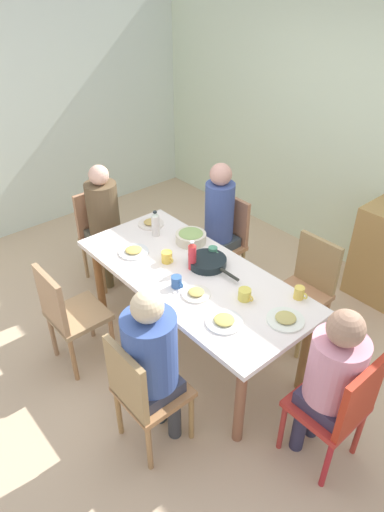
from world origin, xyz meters
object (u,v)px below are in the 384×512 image
chair_3 (225,238)px  chair_4 (142,390)px  person_1 (333,374)px  bottle_0 (155,224)px  serving_pan (208,262)px  cup_3 (299,293)px  plate_2 (151,223)px  cup_1 (213,252)px  chair_1 (339,407)px  person_3 (218,220)px  plate_1 (224,321)px  dining_table (192,282)px  chair_0 (68,312)px  person_4 (152,357)px  chair_2 (102,231)px  bowl_0 (191,237)px  plate_0 (134,251)px  plate_3 (286,319)px  cup_4 (245,295)px  person_2 (104,216)px  cup_2 (167,257)px  chair_5 (307,285)px  bottle_1 (192,256)px  cup_0 (177,282)px  plate_4 (196,293)px

chair_3 → chair_4: same height
person_1 → bottle_0: person_1 is taller
chair_3 → serving_pan: size_ratio=1.91×
cup_3 → plate_2: bearing=-173.5°
person_1 → cup_1: person_1 is taller
chair_1 → plate_2: bearing=174.7°
person_3 → plate_1: size_ratio=5.20×
dining_table → chair_0: size_ratio=2.12×
person_4 → cup_3: person_4 is taller
person_1 → cup_1: (-1.30, 0.27, 0.08)m
chair_0 → chair_2: same height
chair_2 → bowl_0: size_ratio=3.58×
chair_1 → bottle_0: bottle_0 is taller
chair_0 → serving_pan: (0.48, 0.97, 0.27)m
chair_0 → plate_0: 0.69m
chair_3 → serving_pan: 0.86m
person_4 → plate_1: size_ratio=5.02×
person_1 → cup_3: bearing=145.9°
plate_1 → plate_3: 0.40m
dining_table → cup_4: bearing=8.6°
person_2 → cup_2: 1.01m
chair_0 → chair_5: same height
chair_1 → plate_0: chair_1 is taller
chair_1 → serving_pan: 1.36m
chair_2 → chair_3: 1.18m
chair_5 → cup_2: chair_5 is taller
chair_0 → person_1: size_ratio=0.76×
person_1 → plate_2: 2.03m
person_4 → serving_pan: person_4 is taller
chair_0 → chair_5: size_ratio=1.00×
chair_3 → cup_1: 0.74m
chair_2 → person_2: person_2 is taller
bottle_0 → bottle_1: bottle_1 is taller
chair_2 → bottle_0: 0.81m
person_3 → plate_2: 0.61m
plate_3 → cup_0: 0.80m
person_2 → bottle_1: (1.20, 0.04, 0.15)m
dining_table → cup_2: size_ratio=15.99×
person_4 → plate_4: person_4 is taller
chair_0 → plate_4: size_ratio=4.46×
person_3 → bottle_1: size_ratio=5.31×
plate_2 → cup_0: (0.84, -0.39, 0.03)m
chair_5 → cup_0: (-0.42, -1.00, 0.29)m
chair_2 → cup_4: (1.80, 0.07, 0.28)m
dining_table → chair_4: size_ratio=2.12×
person_4 → cup_0: 0.68m
person_2 → cup_1: person_2 is taller
plate_3 → cup_4: size_ratio=1.97×
chair_1 → chair_5: 1.18m
dining_table → chair_3: size_ratio=2.12×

